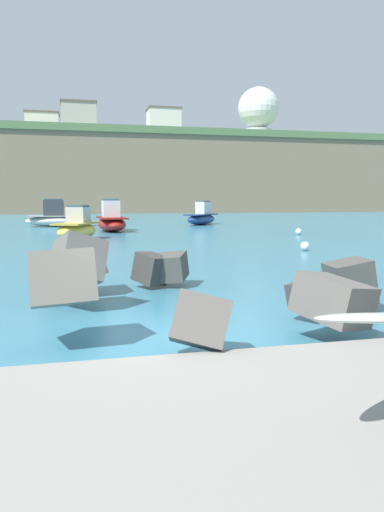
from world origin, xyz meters
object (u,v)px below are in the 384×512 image
Objects in this scene: boat_near_left at (202,217)px; boat_mid_left at (58,218)px; station_building_west at (164,121)px; station_building_east at (79,118)px; boat_near_centre at (112,221)px; boat_near_right at (77,228)px; mooring_buoy_inner at (305,246)px; station_building_central at (43,126)px; mooring_buoy_middle at (299,232)px; radar_dome at (258,112)px.

boat_mid_left is at bearing 179.34° from boat_near_left.
boat_near_left is 48.86m from station_building_west.
boat_near_centre is at bearing -88.51° from station_building_east.
boat_near_right is at bearing -105.19° from station_building_west.
boat_mid_left is 50.15m from station_building_east.
boat_near_right is 64.59m from station_building_east.
boat_near_left is 13.33m from boat_mid_left.
station_building_east reaches higher than boat_mid_left.
boat_near_right is 13.94m from mooring_buoy_inner.
boat_mid_left is at bearing -111.54° from station_building_west.
boat_near_centre is 70.40m from station_building_central.
boat_near_left reaches higher than mooring_buoy_middle.
mooring_buoy_inner is 0.04× the size of radar_dome.
mooring_buoy_inner is (7.98, -16.55, -0.56)m from boat_near_centre.
station_building_west is at bearing -33.24° from station_building_central.
station_building_west is (4.74, 45.92, 16.01)m from boat_near_left.
boat_near_right reaches higher than mooring_buoy_middle.
boat_near_left is at bearing -95.89° from station_building_west.
radar_dome is 2.03× the size of station_building_west.
mooring_buoy_middle is 65.52m from station_building_east.
radar_dome reaches higher than mooring_buoy_middle.
station_building_central reaches higher than station_building_east.
radar_dome is 40.44m from station_building_east.
boat_near_right is (-2.65, -7.55, -0.08)m from boat_near_centre.
station_building_central is at bearing 146.76° from station_building_west.
boat_mid_left is at bearing -125.54° from radar_dome.
mooring_buoy_middle is 79.61m from radar_dome.
boat_mid_left is at bearing 95.81° from boat_near_right.
station_building_central is (-16.42, 84.50, 16.89)m from mooring_buoy_inner.
boat_near_left is 0.69× the size of station_building_east.
station_building_west is at bearing -5.96° from station_building_east.
boat_near_left is 19.05m from boat_near_right.
station_building_west is (5.90, 69.88, 16.52)m from mooring_buoy_inner.
boat_near_left reaches higher than mooring_buoy_inner.
boat_near_right is at bearing 139.77° from mooring_buoy_inner.
mooring_buoy_inner and mooring_buoy_middle have the same top height.
mooring_buoy_inner is at bearing -63.21° from boat_mid_left.
radar_dome reaches higher than station_building_west.
radar_dome is at bearing 71.00° from mooring_buoy_middle.
mooring_buoy_inner is at bearing -109.63° from radar_dome.
station_building_east is at bearing 97.50° from mooring_buoy_inner.
boat_near_right is at bearing -118.63° from radar_dome.
radar_dome is (41.50, 58.10, 20.65)m from boat_mid_left.
station_building_east reaches higher than station_building_west.
radar_dome is (24.98, 72.55, 21.20)m from mooring_buoy_middle.
boat_near_left is 65.14m from station_building_central.
boat_near_centre is at bearing 115.75° from mooring_buoy_inner.
boat_near_centre is 8.00m from boat_near_right.
mooring_buoy_middle is 79.48m from station_building_central.
boat_near_centre is 0.75× the size of station_building_east.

